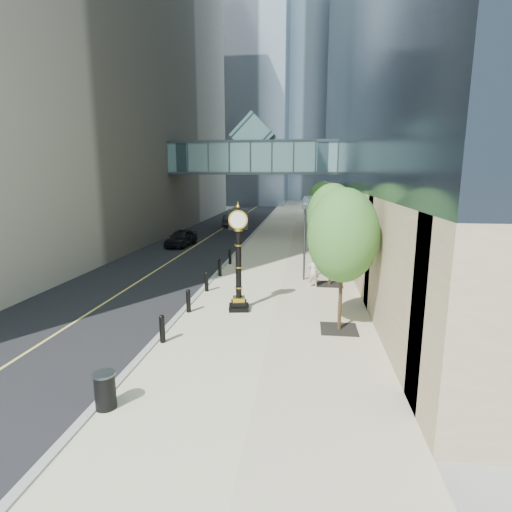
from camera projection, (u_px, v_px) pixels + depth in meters
The scene contains 17 objects.
ground at pixel (233, 361), 12.86m from camera, with size 320.00×320.00×0.00m, color gray.
road at pixel (235, 220), 52.61m from camera, with size 8.00×180.00×0.02m, color black.
sidewalk at pixel (296, 221), 51.64m from camera, with size 8.00×180.00×0.06m, color #BCB591.
curb at pixel (265, 221), 52.12m from camera, with size 0.25×180.00×0.07m, color gray.
midrise_left at pixel (50, 15), 35.74m from camera, with size 20.00×58.00×40.00m, color #C2B598.
distant_tower_a at pixel (229, 6), 79.73m from camera, with size 24.00×22.00×78.00m, color #93A1B9.
distant_tower_b at pixel (339, 8), 95.20m from camera, with size 26.00×24.00×90.00m, color #93A1B9.
distant_tower_c at pixel (282, 88), 123.82m from camera, with size 22.00×22.00×65.00m, color #93A1B9.
skywalk at pixel (253, 156), 38.92m from camera, with size 17.00×4.20×5.80m.
entrance_canopy at pixel (326, 202), 25.22m from camera, with size 3.00×8.00×4.38m.
bollard_row at pixel (214, 275), 21.84m from camera, with size 0.20×16.20×0.90m.
street_trees at pixel (327, 210), 26.64m from camera, with size 2.64×28.53×5.42m.
street_clock at pixel (239, 265), 17.18m from camera, with size 0.99×0.99×4.61m.
trash_bin at pixel (105, 392), 10.07m from camera, with size 0.52×0.52×0.90m, color black.
pedestrian at pixel (313, 272), 21.08m from camera, with size 0.59×0.39×1.62m, color beige.
car_near at pixel (181, 238), 33.41m from camera, with size 1.65×4.11×1.40m, color black.
car_far at pixel (231, 220), 46.76m from camera, with size 1.47×4.21×1.39m, color #232227.
Camera 1 is at (2.22, -11.75, 5.87)m, focal length 28.00 mm.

